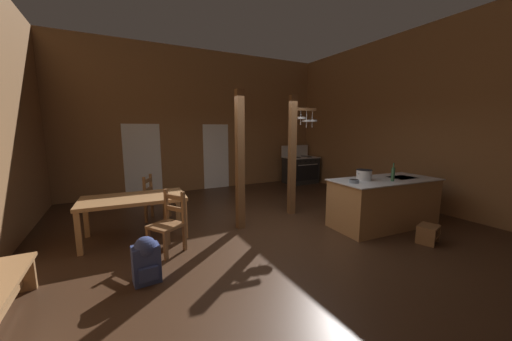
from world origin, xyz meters
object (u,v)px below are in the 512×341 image
(step_stool, at_px, (428,232))
(bottle_tall_on_counter, at_px, (393,174))
(kitchen_island, at_px, (383,202))
(mixing_bowl_on_counter, at_px, (354,181))
(dining_table, at_px, (134,202))
(ladderback_chair_by_post, at_px, (155,199))
(backpack, at_px, (146,259))
(ladderback_chair_near_window, at_px, (169,223))
(stockpot_on_counter, at_px, (364,175))
(stove_range, at_px, (300,170))

(step_stool, xyz_separation_m, bottle_tall_on_counter, (-0.01, 0.72, 0.90))
(kitchen_island, bearing_deg, mixing_bowl_on_counter, 179.24)
(dining_table, xyz_separation_m, ladderback_chair_by_post, (0.45, 0.87, -0.20))
(ladderback_chair_by_post, xyz_separation_m, mixing_bowl_on_counter, (3.13, -2.46, 0.52))
(backpack, bearing_deg, mixing_bowl_on_counter, 0.23)
(ladderback_chair_near_window, height_order, backpack, ladderback_chair_near_window)
(stockpot_on_counter, bearing_deg, backpack, -178.12)
(kitchen_island, relative_size, mixing_bowl_on_counter, 12.91)
(stockpot_on_counter, bearing_deg, kitchen_island, -15.58)
(dining_table, bearing_deg, mixing_bowl_on_counter, -24.00)
(dining_table, distance_m, bottle_tall_on_counter, 4.73)
(kitchen_island, height_order, stockpot_on_counter, stockpot_on_counter)
(ladderback_chair_near_window, xyz_separation_m, bottle_tall_on_counter, (3.92, -0.99, 0.62))
(stockpot_on_counter, bearing_deg, step_stool, -68.83)
(ladderback_chair_near_window, relative_size, stockpot_on_counter, 2.64)
(stove_range, distance_m, stockpot_on_counter, 4.45)
(ladderback_chair_by_post, bearing_deg, kitchen_island, -31.93)
(dining_table, distance_m, backpack, 1.64)
(backpack, bearing_deg, kitchen_island, 0.04)
(step_stool, distance_m, stockpot_on_counter, 1.42)
(ladderback_chair_by_post, distance_m, stockpot_on_counter, 4.27)
(step_stool, xyz_separation_m, backpack, (-4.35, 0.92, 0.14))
(backpack, height_order, mixing_bowl_on_counter, mixing_bowl_on_counter)
(ladderback_chair_near_window, bearing_deg, stockpot_on_counter, -10.60)
(kitchen_island, height_order, bottle_tall_on_counter, bottle_tall_on_counter)
(step_stool, height_order, dining_table, dining_table)
(stockpot_on_counter, distance_m, mixing_bowl_on_counter, 0.41)
(stockpot_on_counter, xyz_separation_m, mixing_bowl_on_counter, (-0.38, -0.11, -0.07))
(kitchen_island, bearing_deg, ladderback_chair_near_window, 168.83)
(stove_range, relative_size, ladderback_chair_near_window, 1.39)
(kitchen_island, xyz_separation_m, bottle_tall_on_counter, (-0.06, -0.20, 0.61))
(kitchen_island, height_order, dining_table, kitchen_island)
(dining_table, height_order, ladderback_chair_near_window, ladderback_chair_near_window)
(stove_range, bearing_deg, step_stool, -102.97)
(step_stool, height_order, bottle_tall_on_counter, bottle_tall_on_counter)
(ladderback_chair_by_post, bearing_deg, ladderback_chair_near_window, -90.50)
(ladderback_chair_by_post, height_order, bottle_tall_on_counter, bottle_tall_on_counter)
(ladderback_chair_by_post, relative_size, stockpot_on_counter, 2.64)
(step_stool, distance_m, ladderback_chair_near_window, 4.30)
(step_stool, relative_size, stockpot_on_counter, 1.18)
(kitchen_island, xyz_separation_m, dining_table, (-4.42, 1.60, 0.18))
(kitchen_island, bearing_deg, stockpot_on_counter, 164.42)
(stove_range, distance_m, mixing_bowl_on_counter, 4.69)
(stove_range, height_order, ladderback_chair_near_window, stove_range)
(step_stool, bearing_deg, mixing_bowl_on_counter, 130.23)
(stove_range, relative_size, mixing_bowl_on_counter, 7.68)
(mixing_bowl_on_counter, xyz_separation_m, bottle_tall_on_counter, (0.78, -0.21, 0.11))
(step_stool, height_order, backpack, backpack)
(bottle_tall_on_counter, bearing_deg, dining_table, 157.51)
(ladderback_chair_near_window, bearing_deg, ladderback_chair_by_post, 89.50)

